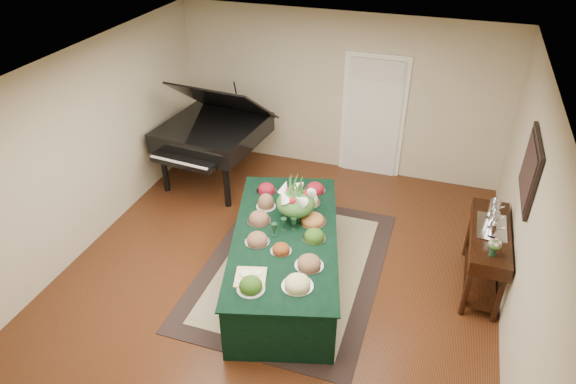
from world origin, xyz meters
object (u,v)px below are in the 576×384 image
(buffet_table, at_px, (285,258))
(mahogany_sideboard, at_px, (488,243))
(floral_centerpiece, at_px, (296,199))
(grand_piano, at_px, (213,132))

(buffet_table, height_order, mahogany_sideboard, mahogany_sideboard)
(buffet_table, height_order, floral_centerpiece, floral_centerpiece)
(buffet_table, bearing_deg, grand_piano, 133.35)
(floral_centerpiece, height_order, grand_piano, grand_piano)
(floral_centerpiece, bearing_deg, buffet_table, -93.50)
(buffet_table, distance_m, mahogany_sideboard, 2.49)
(floral_centerpiece, bearing_deg, grand_piano, 139.14)
(floral_centerpiece, bearing_deg, mahogany_sideboard, 8.35)
(mahogany_sideboard, bearing_deg, floral_centerpiece, -171.65)
(grand_piano, bearing_deg, buffet_table, -46.65)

